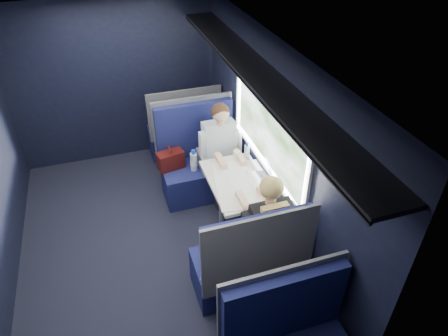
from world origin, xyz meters
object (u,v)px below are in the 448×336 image
object	(u,v)px
man	(222,149)
laptop	(263,175)
table	(235,187)
seat_bay_near	(199,164)
woman	(266,223)
seat_row_front	(183,131)
bottle_small	(247,152)
cup	(237,154)
seat_bay_far	(247,264)

from	to	relation	value
man	laptop	size ratio (longest dim) A/B	3.88
table	man	bearing A→B (deg)	84.48
seat_bay_near	man	size ratio (longest dim) A/B	0.95
woman	laptop	distance (m)	0.69
man	laptop	bearing A→B (deg)	-72.57
table	seat_row_front	bearing A→B (deg)	95.80
laptop	bottle_small	distance (m)	0.44
seat_row_front	seat_bay_near	bearing A→B (deg)	-90.94
table	cup	xyz separation A→B (m)	(0.17, 0.44, 0.12)
bottle_small	table	bearing A→B (deg)	-125.91
table	woman	distance (m)	0.71
seat_bay_far	seat_row_front	size ratio (longest dim) A/B	1.09
seat_bay_near	seat_bay_far	distance (m)	1.75
bottle_small	man	bearing A→B (deg)	123.44
seat_bay_far	man	xyz separation A→B (m)	(0.25, 1.57, 0.30)
seat_bay_near	table	bearing A→B (deg)	-77.26
man	woman	xyz separation A→B (m)	(0.00, -1.41, 0.01)
man	bottle_small	world-z (taller)	man
table	woman	size ratio (longest dim) A/B	0.76
woman	cup	bearing A→B (deg)	85.00
seat_row_front	laptop	bearing A→B (deg)	-75.27
seat_row_front	cup	size ratio (longest dim) A/B	12.72
table	seat_bay_far	size ratio (longest dim) A/B	0.79
table	cup	size ratio (longest dim) A/B	10.96
man	laptop	distance (m)	0.80
seat_bay_far	table	bearing A→B (deg)	78.22
seat_bay_near	cup	xyz separation A→B (m)	(0.37, -0.43, 0.36)
table	laptop	bearing A→B (deg)	-10.89
table	seat_bay_near	size ratio (longest dim) A/B	0.79
seat_bay_far	bottle_small	bearing A→B (deg)	69.94
seat_bay_near	woman	size ratio (longest dim) A/B	0.95
seat_bay_far	woman	size ratio (longest dim) A/B	0.95
seat_row_front	cup	xyz separation A→B (m)	(0.35, -1.36, 0.38)
seat_bay_near	woman	xyz separation A→B (m)	(0.27, -1.58, 0.31)
man	woman	bearing A→B (deg)	-90.00
seat_row_front	seat_bay_far	bearing A→B (deg)	-90.00
laptop	cup	xyz separation A→B (m)	(-0.14, 0.50, -0.02)
woman	cup	distance (m)	1.15
table	seat_bay_near	distance (m)	0.93
table	woman	xyz separation A→B (m)	(0.07, -0.71, 0.06)
seat_bay_far	man	world-z (taller)	man
man	woman	world-z (taller)	same
woman	laptop	size ratio (longest dim) A/B	3.88
seat_bay_near	seat_bay_far	size ratio (longest dim) A/B	1.00
table	cup	world-z (taller)	cup
man	cup	world-z (taller)	man
seat_bay_far	laptop	distance (m)	1.03
bottle_small	woman	bearing A→B (deg)	-100.86
seat_row_front	man	xyz separation A→B (m)	(0.25, -1.10, 0.31)
laptop	bottle_small	size ratio (longest dim) A/B	1.58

